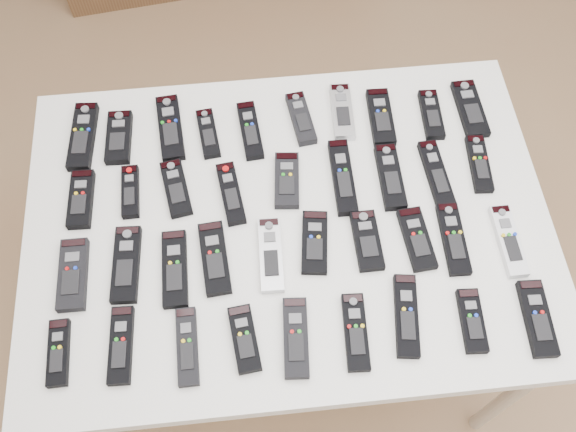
{
  "coord_description": "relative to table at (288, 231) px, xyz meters",
  "views": [
    {
      "loc": [
        -0.16,
        -0.77,
        2.12
      ],
      "look_at": [
        -0.08,
        -0.05,
        0.8
      ],
      "focal_mm": 40.0,
      "sensor_mm": 36.0,
      "label": 1
    }
  ],
  "objects": [
    {
      "name": "remote_8",
      "position": [
        0.4,
        0.27,
        0.07
      ],
      "size": [
        0.05,
        0.15,
        0.02
      ],
      "primitive_type": "cube",
      "rotation": [
        0.0,
        0.0,
        -0.05
      ],
      "color": "black",
      "rests_on": "table"
    },
    {
      "name": "remote_34",
      "position": [
        0.12,
        -0.29,
        0.07
      ],
      "size": [
        0.06,
        0.17,
        0.02
      ],
      "primitive_type": "cube",
      "rotation": [
        0.0,
        0.0,
        -0.06
      ],
      "color": "black",
      "rests_on": "table"
    },
    {
      "name": "remote_31",
      "position": [
        -0.25,
        -0.29,
        0.07
      ],
      "size": [
        0.05,
        0.17,
        0.02
      ],
      "primitive_type": "cube",
      "rotation": [
        0.0,
        0.0,
        0.02
      ],
      "color": "black",
      "rests_on": "table"
    },
    {
      "name": "remote_24",
      "position": [
        0.05,
        -0.07,
        0.07
      ],
      "size": [
        0.08,
        0.16,
        0.02
      ],
      "primitive_type": "cube",
      "rotation": [
        0.0,
        0.0,
        -0.14
      ],
      "color": "black",
      "rests_on": "table"
    },
    {
      "name": "remote_22",
      "position": [
        -0.18,
        -0.09,
        0.07
      ],
      "size": [
        0.07,
        0.18,
        0.02
      ],
      "primitive_type": "cube",
      "rotation": [
        0.0,
        0.0,
        0.07
      ],
      "color": "black",
      "rests_on": "table"
    },
    {
      "name": "remote_25",
      "position": [
        0.18,
        -0.08,
        0.07
      ],
      "size": [
        0.06,
        0.15,
        0.02
      ],
      "primitive_type": "cube",
      "rotation": [
        0.0,
        0.0,
        0.01
      ],
      "color": "black",
      "rests_on": "table"
    },
    {
      "name": "table",
      "position": [
        0.0,
        0.0,
        0.0
      ],
      "size": [
        1.25,
        0.88,
        0.78
      ],
      "color": "white",
      "rests_on": "ground"
    },
    {
      "name": "remote_36",
      "position": [
        0.37,
        -0.29,
        0.07
      ],
      "size": [
        0.06,
        0.15,
        0.02
      ],
      "primitive_type": "cube",
      "rotation": [
        0.0,
        0.0,
        -0.06
      ],
      "color": "black",
      "rests_on": "table"
    },
    {
      "name": "remote_23",
      "position": [
        -0.05,
        -0.09,
        0.07
      ],
      "size": [
        0.06,
        0.18,
        0.02
      ],
      "primitive_type": "cube",
      "rotation": [
        0.0,
        0.0,
        -0.03
      ],
      "color": "#B7B7BC",
      "rests_on": "table"
    },
    {
      "name": "remote_26",
      "position": [
        0.29,
        -0.09,
        0.07
      ],
      "size": [
        0.07,
        0.16,
        0.02
      ],
      "primitive_type": "cube",
      "rotation": [
        0.0,
        0.0,
        0.08
      ],
      "color": "black",
      "rests_on": "table"
    },
    {
      "name": "remote_3",
      "position": [
        -0.18,
        0.27,
        0.07
      ],
      "size": [
        0.06,
        0.15,
        0.02
      ],
      "primitive_type": "cube",
      "rotation": [
        0.0,
        0.0,
        0.11
      ],
      "color": "black",
      "rests_on": "table"
    },
    {
      "name": "remote_20",
      "position": [
        -0.38,
        -0.08,
        0.07
      ],
      "size": [
        0.07,
        0.19,
        0.02
      ],
      "primitive_type": "cube",
      "rotation": [
        0.0,
        0.0,
        -0.05
      ],
      "color": "black",
      "rests_on": "table"
    },
    {
      "name": "remote_12",
      "position": [
        -0.26,
        0.11,
        0.07
      ],
      "size": [
        0.08,
        0.16,
        0.02
      ],
      "primitive_type": "cube",
      "rotation": [
        0.0,
        0.0,
        0.17
      ],
      "color": "black",
      "rests_on": "table"
    },
    {
      "name": "remote_4",
      "position": [
        -0.07,
        0.26,
        0.07
      ],
      "size": [
        0.06,
        0.17,
        0.02
      ],
      "primitive_type": "cube",
      "rotation": [
        0.0,
        0.0,
        0.08
      ],
      "color": "black",
      "rests_on": "table"
    },
    {
      "name": "remote_10",
      "position": [
        -0.49,
        0.1,
        0.07
      ],
      "size": [
        0.06,
        0.16,
        0.02
      ],
      "primitive_type": "cube",
      "rotation": [
        0.0,
        0.0,
        -0.04
      ],
      "color": "black",
      "rests_on": "table"
    },
    {
      "name": "remote_14",
      "position": [
        0.01,
        0.1,
        0.07
      ],
      "size": [
        0.07,
        0.16,
        0.02
      ],
      "primitive_type": "cube",
      "rotation": [
        0.0,
        0.0,
        -0.1
      ],
      "color": "black",
      "rests_on": "table"
    },
    {
      "name": "remote_1",
      "position": [
        -0.4,
        0.27,
        0.07
      ],
      "size": [
        0.07,
        0.16,
        0.02
      ],
      "primitive_type": "cube",
      "rotation": [
        0.0,
        0.0,
        -0.04
      ],
      "color": "black",
      "rests_on": "table"
    },
    {
      "name": "remote_33",
      "position": [
        -0.01,
        -0.29,
        0.07
      ],
      "size": [
        0.07,
        0.18,
        0.02
      ],
      "primitive_type": "cube",
      "rotation": [
        0.0,
        0.0,
        -0.07
      ],
      "color": "black",
      "rests_on": "table"
    },
    {
      "name": "remote_2",
      "position": [
        -0.27,
        0.29,
        0.07
      ],
      "size": [
        0.07,
        0.2,
        0.02
      ],
      "primitive_type": "cube",
      "rotation": [
        0.0,
        0.0,
        0.08
      ],
      "color": "black",
      "rests_on": "table"
    },
    {
      "name": "remote_37",
      "position": [
        0.51,
        -0.3,
        0.07
      ],
      "size": [
        0.06,
        0.18,
        0.02
      ],
      "primitive_type": "cube",
      "rotation": [
        0.0,
        0.0,
        -0.05
      ],
      "color": "black",
      "rests_on": "table"
    },
    {
      "name": "remote_28",
      "position": [
        0.5,
        -0.11,
        0.07
      ],
      "size": [
        0.05,
        0.18,
        0.02
      ],
      "primitive_type": "cube",
      "rotation": [
        0.0,
        0.0,
        0.01
      ],
      "color": "silver",
      "rests_on": "table"
    },
    {
      "name": "remote_7",
      "position": [
        0.27,
        0.27,
        0.07
      ],
      "size": [
        0.06,
        0.17,
        0.02
      ],
      "primitive_type": "cube",
      "rotation": [
        0.0,
        0.0,
        -0.03
      ],
      "color": "black",
      "rests_on": "table"
    },
    {
      "name": "remote_32",
      "position": [
        -0.12,
        -0.28,
        0.07
      ],
      "size": [
        0.07,
        0.15,
        0.02
      ],
      "primitive_type": "cube",
      "rotation": [
        0.0,
        0.0,
        0.11
      ],
      "color": "black",
      "rests_on": "table"
    },
    {
      "name": "remote_17",
      "position": [
        0.38,
        0.08,
        0.07
      ],
      "size": [
        0.06,
        0.19,
        0.02
      ],
      "primitive_type": "cube",
      "rotation": [
        0.0,
        0.0,
        0.06
      ],
      "color": "black",
      "rests_on": "table"
    },
    {
      "name": "remote_16",
      "position": [
        0.26,
        0.09,
        0.07
      ],
      "size": [
        0.05,
        0.18,
        0.02
      ],
      "primitive_type": "cube",
      "rotation": [
        0.0,
        0.0,
        -0.01
      ],
      "color": "black",
      "rests_on": "table"
    },
    {
      "name": "remote_35",
      "position": [
        0.23,
        -0.27,
        0.07
      ],
      "size": [
        0.07,
        0.19,
        0.02
      ],
      "primitive_type": "cube",
      "rotation": [
        0.0,
        0.0,
        -0.14
      ],
      "color": "black",
      "rests_on": "table"
    },
    {
      "name": "remote_13",
      "position": [
        -0.13,
        0.08,
        0.07
      ],
      "size": [
        0.07,
        0.17,
        0.02
      ],
      "primitive_type": "cube",
      "rotation": [
        0.0,
        0.0,
        0.12
      ],
      "color": "black",
      "rests_on": "table"
    },
    {
      "name": "remote_21",
      "position": [
        -0.27,
        -0.1,
        0.07
      ],
      "size": [
        0.06,
        0.19,
        0.02
      ],
      "primitive_type": "cube",
      "rotation": [
        0.0,
        0.0,
        0.0
      ],
      "color": "black",
      "rests_on": "table"
    },
    {
      "name": "remote_6",
      "position": [
        0.17,
        0.3,
        0.07
      ],
      "size": [
        0.06,
        0.17,
        0.02
      ],
      "primitive_type": "cube",
      "rotation": [
        0.0,
        0.0,
        -0.05
      ],
      "color": "#B7B7BC",
      "rests_on": "table"
    },
    {
      "name": "remote_30",
      "position": [
        -0.39,
        -0.27,
        0.07
      ],
      "size": [
        0.05,
        0.17,
        0.02
      ],
      "primitive_type": "cube",
      "rotation": [
        0.0,
        0.0,
        -0.04
      ],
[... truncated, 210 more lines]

